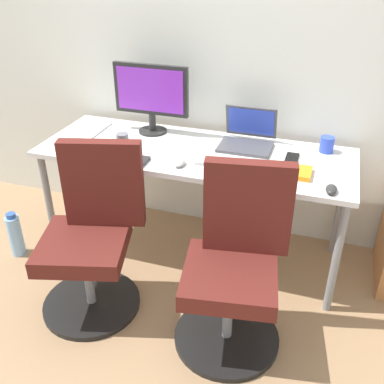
# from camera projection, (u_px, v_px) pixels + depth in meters

# --- Properties ---
(ground_plane) EXTENTS (5.28, 5.28, 0.00)m
(ground_plane) POSITION_uv_depth(u_px,v_px,m) (194.00, 250.00, 2.96)
(ground_plane) COLOR #9E7A56
(back_wall) EXTENTS (4.40, 0.04, 2.60)m
(back_wall) POSITION_uv_depth(u_px,v_px,m) (216.00, 36.00, 2.65)
(back_wall) COLOR silver
(back_wall) RESTS_ON ground
(desk) EXTENTS (1.84, 0.66, 0.73)m
(desk) POSITION_uv_depth(u_px,v_px,m) (195.00, 160.00, 2.63)
(desk) COLOR silver
(desk) RESTS_ON ground
(office_chair_left) EXTENTS (0.54, 0.54, 0.94)m
(office_chair_left) POSITION_uv_depth(u_px,v_px,m) (92.00, 239.00, 2.35)
(office_chair_left) COLOR black
(office_chair_left) RESTS_ON ground
(office_chair_right) EXTENTS (0.54, 0.54, 0.94)m
(office_chair_right) POSITION_uv_depth(u_px,v_px,m) (235.00, 268.00, 2.14)
(office_chair_right) COLOR black
(office_chair_right) RESTS_ON ground
(water_bottle_on_floor) EXTENTS (0.09, 0.09, 0.31)m
(water_bottle_on_floor) POSITION_uv_depth(u_px,v_px,m) (15.00, 235.00, 2.85)
(water_bottle_on_floor) COLOR #8CBFF2
(water_bottle_on_floor) RESTS_ON ground
(desktop_monitor) EXTENTS (0.48, 0.18, 0.43)m
(desktop_monitor) POSITION_uv_depth(u_px,v_px,m) (151.00, 94.00, 2.72)
(desktop_monitor) COLOR #262626
(desktop_monitor) RESTS_ON desk
(open_laptop) EXTENTS (0.31, 0.28, 0.22)m
(open_laptop) POSITION_uv_depth(u_px,v_px,m) (248.00, 137.00, 2.64)
(open_laptop) COLOR #4C4C51
(open_laptop) RESTS_ON desk
(keyboard_by_monitor) EXTENTS (0.34, 0.12, 0.02)m
(keyboard_by_monitor) POSITION_uv_depth(u_px,v_px,m) (119.00, 158.00, 2.48)
(keyboard_by_monitor) COLOR #2D2D2D
(keyboard_by_monitor) RESTS_ON desk
(keyboard_by_laptop) EXTENTS (0.34, 0.12, 0.02)m
(keyboard_by_laptop) POSITION_uv_depth(u_px,v_px,m) (228.00, 163.00, 2.43)
(keyboard_by_laptop) COLOR #B7B7B7
(keyboard_by_laptop) RESTS_ON desk
(mouse_by_monitor) EXTENTS (0.06, 0.10, 0.03)m
(mouse_by_monitor) POSITION_uv_depth(u_px,v_px,m) (180.00, 163.00, 2.41)
(mouse_by_monitor) COLOR #B7B7B7
(mouse_by_monitor) RESTS_ON desk
(mouse_by_laptop) EXTENTS (0.06, 0.10, 0.03)m
(mouse_by_laptop) POSITION_uv_depth(u_px,v_px,m) (331.00, 189.00, 2.16)
(mouse_by_laptop) COLOR #2D2D2D
(mouse_by_laptop) RESTS_ON desk
(coffee_mug) EXTENTS (0.08, 0.08, 0.09)m
(coffee_mug) POSITION_uv_depth(u_px,v_px,m) (327.00, 145.00, 2.56)
(coffee_mug) COLOR blue
(coffee_mug) RESTS_ON desk
(pen_cup) EXTENTS (0.07, 0.07, 0.10)m
(pen_cup) POSITION_uv_depth(u_px,v_px,m) (123.00, 142.00, 2.57)
(pen_cup) COLOR slate
(pen_cup) RESTS_ON desk
(phone_near_laptop) EXTENTS (0.07, 0.14, 0.01)m
(phone_near_laptop) POSITION_uv_depth(u_px,v_px,m) (292.00, 158.00, 2.49)
(phone_near_laptop) COLOR black
(phone_near_laptop) RESTS_ON desk
(notebook) EXTENTS (0.21, 0.15, 0.03)m
(notebook) POSITION_uv_depth(u_px,v_px,m) (291.00, 171.00, 2.33)
(notebook) COLOR orange
(notebook) RESTS_ON desk
(paper_pile) EXTENTS (0.21, 0.30, 0.01)m
(paper_pile) POSITION_uv_depth(u_px,v_px,m) (87.00, 129.00, 2.87)
(paper_pile) COLOR white
(paper_pile) RESTS_ON desk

